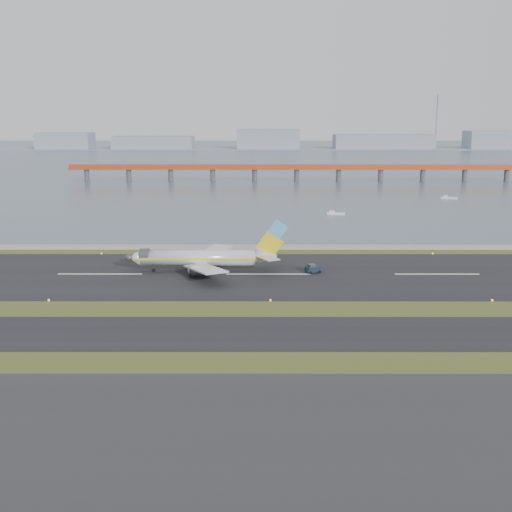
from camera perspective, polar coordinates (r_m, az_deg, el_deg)
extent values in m
plane|color=#374A1A|center=(123.16, 1.36, -5.04)|extent=(1000.00, 1000.00, 0.00)
cube|color=#2A2B2D|center=(72.57, 2.36, -18.12)|extent=(1000.00, 50.00, 0.10)
cube|color=black|center=(111.75, 1.50, -6.86)|extent=(1000.00, 18.00, 0.10)
cube|color=black|center=(152.03, 1.11, -1.64)|extent=(1000.00, 45.00, 0.10)
cube|color=gray|center=(181.19, 0.95, 0.80)|extent=(1000.00, 2.50, 1.00)
cube|color=#455063|center=(578.66, 0.35, 8.73)|extent=(1400.00, 800.00, 1.30)
cube|color=#A63D1C|center=(369.35, 3.64, 7.80)|extent=(260.00, 5.00, 1.60)
cube|color=#A63D1C|center=(369.23, 3.64, 8.03)|extent=(260.00, 0.40, 1.40)
cylinder|color=#4C4C51|center=(376.23, -11.23, 6.98)|extent=(2.80, 2.80, 7.00)
cylinder|color=#4C4C51|center=(369.74, 3.63, 7.10)|extent=(2.80, 2.80, 7.00)
cylinder|color=#4C4C51|center=(387.67, 18.04, 6.77)|extent=(2.80, 2.80, 7.00)
cube|color=#86909F|center=(738.40, 0.29, 9.52)|extent=(1400.00, 80.00, 1.00)
cube|color=#86909F|center=(769.31, -16.58, 9.80)|extent=(60.00, 35.00, 18.00)
cube|color=#86909F|center=(747.33, -9.09, 9.94)|extent=(90.00, 35.00, 14.00)
cube|color=#86909F|center=(738.04, 1.08, 10.37)|extent=(70.00, 35.00, 22.00)
cube|color=#86909F|center=(751.72, 11.19, 9.95)|extent=(110.00, 35.00, 16.00)
cube|color=#86909F|center=(783.35, 19.97, 9.69)|extent=(50.00, 35.00, 20.00)
cylinder|color=#86909F|center=(764.87, 15.77, 11.41)|extent=(1.80, 1.80, 60.00)
cylinder|color=silver|center=(154.37, -5.10, -0.15)|extent=(28.00, 3.80, 3.80)
cone|color=silver|center=(156.55, -10.79, -0.15)|extent=(3.20, 3.80, 3.80)
cone|color=silver|center=(153.69, 0.93, -0.05)|extent=(5.00, 3.80, 3.80)
cube|color=yellow|center=(152.50, -5.16, -0.31)|extent=(31.00, 0.06, 0.45)
cube|color=yellow|center=(156.24, -5.03, 0.00)|extent=(31.00, 0.06, 0.45)
cube|color=silver|center=(146.09, -4.52, -1.14)|extent=(11.31, 15.89, 1.66)
cube|color=silver|center=(162.62, -4.06, 0.26)|extent=(11.31, 15.89, 1.66)
cylinder|color=#3E3E43|center=(148.94, -5.09, -1.37)|extent=(4.20, 2.10, 2.10)
cylinder|color=#3E3E43|center=(160.57, -4.72, -0.35)|extent=(4.20, 2.10, 2.10)
cube|color=yellow|center=(153.11, 1.23, 1.01)|extent=(6.80, 0.35, 6.85)
cube|color=#54ACEE|center=(152.48, 1.95, 2.38)|extent=(4.85, 0.37, 4.90)
cube|color=silver|center=(149.88, 1.06, -0.17)|extent=(5.64, 6.80, 0.22)
cube|color=silver|center=(157.31, 1.02, 0.43)|extent=(5.64, 6.80, 0.22)
cylinder|color=black|center=(156.43, -9.09, -1.24)|extent=(0.80, 0.28, 0.80)
cylinder|color=black|center=(152.20, -4.61, -1.47)|extent=(1.00, 0.38, 1.00)
cylinder|color=black|center=(157.62, -4.44, -0.98)|extent=(1.00, 0.38, 1.00)
cube|color=#122031|center=(153.68, 5.10, -1.17)|extent=(3.99, 3.20, 1.31)
cube|color=#3E3E43|center=(153.27, 4.96, -0.87)|extent=(2.06, 2.11, 0.76)
cylinder|color=black|center=(152.51, 4.86, -1.51)|extent=(0.83, 0.61, 0.76)
cylinder|color=black|center=(154.00, 4.55, -1.36)|extent=(0.83, 0.61, 0.76)
cylinder|color=black|center=(153.64, 5.64, -1.42)|extent=(0.83, 0.61, 0.76)
cylinder|color=black|center=(155.12, 5.33, -1.28)|extent=(0.83, 0.61, 0.76)
cube|color=silver|center=(245.85, 7.11, 3.75)|extent=(7.04, 2.91, 0.88)
cube|color=silver|center=(245.72, 6.77, 3.94)|extent=(2.12, 1.77, 0.88)
cube|color=silver|center=(302.89, 16.78, 4.94)|extent=(7.55, 4.27, 0.93)
cube|color=silver|center=(302.80, 16.50, 5.12)|extent=(2.45, 2.17, 0.93)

